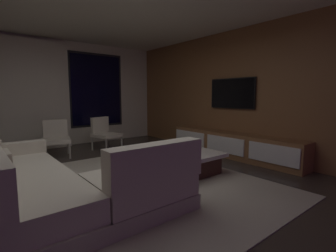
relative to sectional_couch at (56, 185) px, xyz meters
The scene contains 11 objects.
floor 0.90m from the sectional_couch, 12.86° to the left, with size 9.20×9.20×0.00m, color #332B26.
back_wall_with_window 4.02m from the sectional_couch, 78.61° to the left, with size 6.60×0.30×2.70m.
media_wall 4.03m from the sectional_couch, ahead, with size 0.12×7.80×2.70m.
area_rug 1.21m from the sectional_couch, ahead, with size 3.20×3.80×0.01m, color #ADA391.
sectional_couch is the anchor object (origin of this frame).
coffee_table 2.01m from the sectional_couch, ahead, with size 1.16×1.16×0.36m.
book_stack_on_coffee_table 1.88m from the sectional_couch, ahead, with size 0.27×0.18×0.04m.
accent_chair_near_window 3.24m from the sectional_couch, 55.85° to the left, with size 0.67×0.69×0.78m.
accent_chair_by_curtain 2.75m from the sectional_couch, 75.08° to the left, with size 0.65×0.67×0.78m.
media_console 3.61m from the sectional_couch, ahead, with size 0.46×3.10×0.52m.
mounted_tv 3.95m from the sectional_couch, ahead, with size 0.05×1.12×0.65m.
Camera 1 is at (-1.54, -3.08, 1.29)m, focal length 26.47 mm.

